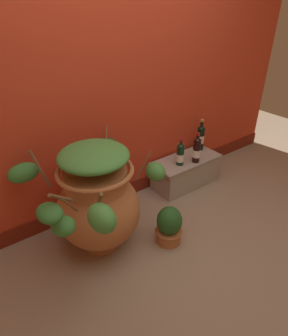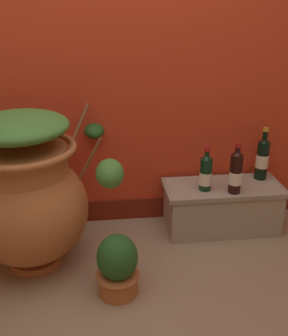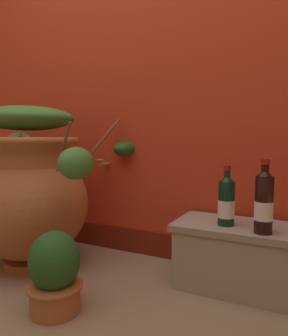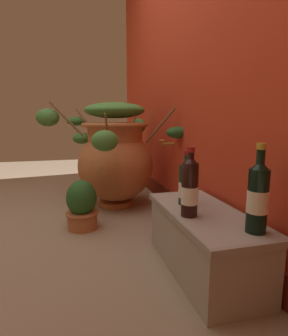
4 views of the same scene
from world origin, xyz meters
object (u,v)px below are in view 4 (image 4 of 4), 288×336
at_px(terracotta_urn, 115,155).
at_px(wine_bottle_right, 258,195).
at_px(wine_bottle_left, 190,186).
at_px(wine_bottle_middle, 186,182).
at_px(potted_shrub, 82,205).

relative_size(terracotta_urn, wine_bottle_right, 3.32).
bearing_deg(wine_bottle_right, wine_bottle_left, -143.42).
bearing_deg(wine_bottle_middle, wine_bottle_right, 16.50).
distance_m(terracotta_urn, wine_bottle_right, 1.51).
bearing_deg(potted_shrub, wine_bottle_left, 31.61).
height_order(terracotta_urn, wine_bottle_left, terracotta_urn).
bearing_deg(wine_bottle_left, terracotta_urn, -172.76).
bearing_deg(wine_bottle_middle, terracotta_urn, -168.63).
xyz_separation_m(wine_bottle_right, potted_shrub, (-1.00, -0.65, -0.30)).
distance_m(terracotta_urn, wine_bottle_left, 1.24).
distance_m(wine_bottle_middle, wine_bottle_right, 0.43).
relative_size(wine_bottle_middle, potted_shrub, 0.82).
bearing_deg(wine_bottle_middle, potted_shrub, -138.26).
xyz_separation_m(wine_bottle_left, potted_shrub, (-0.76, -0.47, -0.29)).
bearing_deg(potted_shrub, wine_bottle_right, 32.86).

